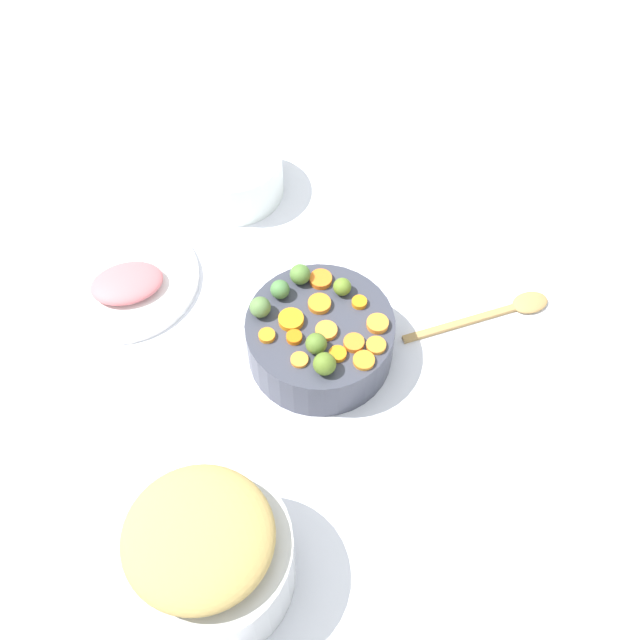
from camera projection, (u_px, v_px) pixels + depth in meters
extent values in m
cube|color=silver|center=(329.00, 343.00, 1.33)|extent=(2.40, 2.40, 0.02)
cylinder|color=#383A47|center=(320.00, 339.00, 1.27)|extent=(0.24, 0.24, 0.09)
cylinder|color=#BCBDBE|center=(207.00, 560.00, 1.05)|extent=(0.23, 0.23, 0.13)
ellipsoid|color=tan|center=(198.00, 537.00, 0.97)|extent=(0.19, 0.19, 0.06)
cylinder|color=orange|center=(294.00, 337.00, 1.21)|extent=(0.03, 0.03, 0.01)
cylinder|color=orange|center=(267.00, 335.00, 1.21)|extent=(0.03, 0.03, 0.01)
cylinder|color=orange|center=(319.00, 304.00, 1.25)|extent=(0.05, 0.05, 0.01)
cylinder|color=orange|center=(354.00, 343.00, 1.20)|extent=(0.05, 0.05, 0.01)
cylinder|color=orange|center=(338.00, 354.00, 1.19)|extent=(0.04, 0.04, 0.01)
cylinder|color=orange|center=(322.00, 279.00, 1.27)|extent=(0.05, 0.05, 0.01)
cylinder|color=orange|center=(360.00, 304.00, 1.25)|extent=(0.03, 0.03, 0.01)
cylinder|color=orange|center=(299.00, 360.00, 1.19)|extent=(0.03, 0.03, 0.01)
cylinder|color=orange|center=(377.00, 324.00, 1.22)|extent=(0.03, 0.03, 0.01)
cylinder|color=orange|center=(376.00, 345.00, 1.20)|extent=(0.03, 0.03, 0.01)
cylinder|color=orange|center=(326.00, 331.00, 1.22)|extent=(0.04, 0.04, 0.01)
cylinder|color=orange|center=(291.00, 320.00, 1.23)|extent=(0.05, 0.05, 0.01)
cylinder|color=orange|center=(364.00, 360.00, 1.19)|extent=(0.03, 0.03, 0.01)
sphere|color=olive|center=(342.00, 287.00, 1.25)|extent=(0.03, 0.03, 0.03)
sphere|color=#517028|center=(316.00, 344.00, 1.19)|extent=(0.03, 0.03, 0.03)
sphere|color=#47753D|center=(280.00, 289.00, 1.25)|extent=(0.03, 0.03, 0.03)
sphere|color=#546F23|center=(325.00, 364.00, 1.17)|extent=(0.04, 0.04, 0.04)
sphere|color=#507833|center=(300.00, 274.00, 1.26)|extent=(0.03, 0.03, 0.03)
sphere|color=#54763E|center=(260.00, 307.00, 1.23)|extent=(0.03, 0.03, 0.03)
cube|color=#A8824B|center=(462.00, 323.00, 1.33)|extent=(0.03, 0.21, 0.01)
ellipsoid|color=#A8824B|center=(530.00, 302.00, 1.35)|extent=(0.05, 0.07, 0.01)
cylinder|color=white|center=(233.00, 174.00, 1.47)|extent=(0.18, 0.18, 0.09)
cylinder|color=white|center=(122.00, 280.00, 1.38)|extent=(0.27, 0.27, 0.01)
ellipsoid|color=#C7686D|center=(127.00, 283.00, 1.35)|extent=(0.09, 0.13, 0.03)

